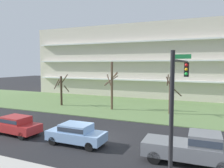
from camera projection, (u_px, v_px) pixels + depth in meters
ground at (100, 138)px, 18.28m from camera, size 160.00×160.00×0.00m
grass_lawn_strip at (146, 108)px, 31.05m from camera, size 80.00×16.00×0.08m
apartment_building at (166, 61)px, 43.09m from camera, size 50.56×12.58×13.18m
tree_far_left at (62, 89)px, 32.64m from camera, size 1.91×1.86×4.57m
tree_left at (112, 85)px, 29.55m from camera, size 1.90×1.90×6.32m
tree_center at (170, 94)px, 26.90m from camera, size 1.84×1.75×4.78m
sedan_red_near_left at (16, 124)px, 19.19m from camera, size 4.49×2.04×1.57m
sedan_blue_center_left at (76, 133)px, 16.78m from camera, size 4.42×1.84×1.57m
pickup_gray_center_right at (193, 147)px, 13.50m from camera, size 5.46×2.18×1.95m
traffic_signal_mast at (178, 94)px, 11.09m from camera, size 0.90×6.06×6.52m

